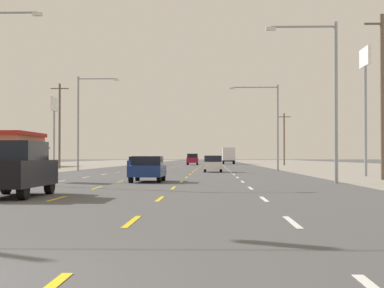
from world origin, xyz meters
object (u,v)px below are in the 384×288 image
(hatchback_inner_right_mid, at_px, (213,164))
(sedan_far_left_midfar, at_px, (136,162))
(pole_sign_right_row_1, at_px, (365,76))
(streetlight_right_row_1, at_px, (272,119))
(suv_center_turn_far, at_px, (193,159))
(box_truck_far_right_farther, at_px, (229,155))
(streetlight_right_row_0, at_px, (328,89))
(streetlight_left_row_1, at_px, (82,116))
(pole_sign_left_row_2, at_px, (54,113))
(suv_inner_left_nearest, at_px, (14,168))
(sedan_center_turn_near, at_px, (148,169))

(hatchback_inner_right_mid, xyz_separation_m, sedan_far_left_midfar, (-10.36, 25.90, -0.03))
(pole_sign_right_row_1, bearing_deg, streetlight_right_row_1, 106.85)
(suv_center_turn_far, relative_size, box_truck_far_right_farther, 0.68)
(streetlight_right_row_0, height_order, streetlight_left_row_1, streetlight_left_row_1)
(sedan_far_left_midfar, relative_size, box_truck_far_right_farther, 0.62)
(pole_sign_left_row_2, distance_m, streetlight_right_row_0, 45.52)
(box_truck_far_right_farther, distance_m, streetlight_right_row_1, 62.16)
(streetlight_right_row_0, bearing_deg, box_truck_far_right_farther, 91.83)
(suv_inner_left_nearest, bearing_deg, sedan_far_left_midfar, 92.92)
(pole_sign_left_row_2, bearing_deg, suv_inner_left_nearest, -77.52)
(suv_inner_left_nearest, height_order, sedan_far_left_midfar, suv_inner_left_nearest)
(sedan_far_left_midfar, bearing_deg, streetlight_right_row_1, -52.17)
(hatchback_inner_right_mid, height_order, sedan_far_left_midfar, hatchback_inner_right_mid)
(pole_sign_left_row_2, xyz_separation_m, streetlight_right_row_1, (24.21, -8.19, -1.25))
(streetlight_right_row_0, xyz_separation_m, streetlight_left_row_1, (-19.45, 30.20, 0.55))
(suv_inner_left_nearest, height_order, streetlight_right_row_0, streetlight_right_row_0)
(sedan_center_turn_near, bearing_deg, suv_inner_left_nearest, -103.97)
(suv_center_turn_far, relative_size, streetlight_right_row_0, 0.56)
(suv_inner_left_nearest, distance_m, pole_sign_left_row_2, 51.71)
(suv_inner_left_nearest, xyz_separation_m, suv_center_turn_far, (3.62, 89.87, 0.00))
(sedan_center_turn_near, bearing_deg, streetlight_left_row_1, 108.63)
(sedan_center_turn_near, xyz_separation_m, streetlight_right_row_1, (9.70, 28.36, 4.44))
(streetlight_right_row_0, distance_m, streetlight_left_row_1, 35.93)
(sedan_center_turn_near, bearing_deg, pole_sign_right_row_1, 36.45)
(box_truck_far_right_farther, xyz_separation_m, streetlight_left_row_1, (-16.50, -62.01, 3.77))
(suv_center_turn_far, height_order, streetlight_right_row_0, streetlight_right_row_0)
(hatchback_inner_right_mid, distance_m, suv_center_turn_far, 52.87)
(box_truck_far_right_farther, distance_m, pole_sign_right_row_1, 79.93)
(pole_sign_left_row_2, height_order, streetlight_right_row_1, streetlight_right_row_1)
(sedan_center_turn_near, xyz_separation_m, suv_center_turn_far, (0.22, 76.21, 0.27))
(sedan_center_turn_near, distance_m, sedan_far_left_midfar, 49.80)
(streetlight_left_row_1, bearing_deg, sedan_center_turn_near, -71.37)
(pole_sign_right_row_1, bearing_deg, pole_sign_left_row_2, 139.10)
(box_truck_far_right_farther, bearing_deg, suv_center_turn_far, -115.38)
(sedan_center_turn_near, bearing_deg, hatchback_inner_right_mid, 80.93)
(sedan_center_turn_near, relative_size, hatchback_inner_right_mid, 1.15)
(box_truck_far_right_farther, bearing_deg, pole_sign_right_row_1, -84.24)
(suv_inner_left_nearest, distance_m, suv_center_turn_far, 89.94)
(suv_inner_left_nearest, height_order, streetlight_left_row_1, streetlight_left_row_1)
(streetlight_right_row_1, bearing_deg, suv_center_turn_far, 101.20)
(sedan_far_left_midfar, distance_m, box_truck_far_right_farther, 43.20)
(box_truck_far_right_farther, bearing_deg, sedan_center_turn_near, -94.39)
(hatchback_inner_right_mid, relative_size, streetlight_right_row_1, 0.45)
(box_truck_far_right_farther, bearing_deg, suv_inner_left_nearest, -95.67)
(hatchback_inner_right_mid, distance_m, pole_sign_left_row_2, 23.17)
(sedan_center_turn_near, bearing_deg, pole_sign_left_row_2, 111.66)
(pole_sign_left_row_2, bearing_deg, box_truck_far_right_farther, 68.27)
(suv_inner_left_nearest, bearing_deg, streetlight_right_row_1, 72.69)
(sedan_center_turn_near, relative_size, streetlight_right_row_1, 0.52)
(sedan_far_left_midfar, bearing_deg, hatchback_inner_right_mid, -68.20)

